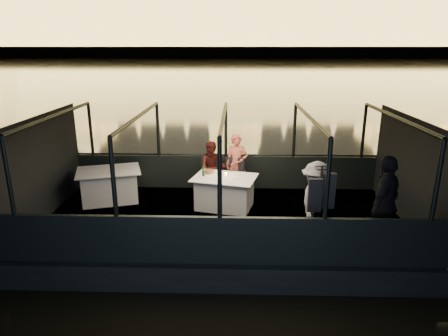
{
  "coord_description": "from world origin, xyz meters",
  "views": [
    {
      "loc": [
        0.26,
        -8.32,
        4.22
      ],
      "look_at": [
        0.0,
        0.4,
        1.55
      ],
      "focal_mm": 32.0,
      "sensor_mm": 36.0,
      "label": 1
    }
  ],
  "objects_px": {
    "person_woman_coral": "(237,166)",
    "passenger_stripe": "(315,198)",
    "wine_bottle": "(203,170)",
    "chair_port_right": "(235,180)",
    "coat_stand": "(319,204)",
    "chair_port_left": "(209,178)",
    "person_man_maroon": "(213,166)",
    "passenger_dark": "(384,208)",
    "dining_table_central": "(225,192)",
    "dining_table_aft": "(110,186)"
  },
  "relations": [
    {
      "from": "chair_port_left",
      "to": "person_woman_coral",
      "type": "relative_size",
      "value": 0.58
    },
    {
      "from": "chair_port_right",
      "to": "passenger_dark",
      "type": "relative_size",
      "value": 0.53
    },
    {
      "from": "person_woman_coral",
      "to": "wine_bottle",
      "type": "distance_m",
      "value": 1.2
    },
    {
      "from": "person_woman_coral",
      "to": "person_man_maroon",
      "type": "bearing_deg",
      "value": -171.97
    },
    {
      "from": "coat_stand",
      "to": "passenger_dark",
      "type": "xyz_separation_m",
      "value": [
        1.19,
        -0.07,
        -0.05
      ]
    },
    {
      "from": "coat_stand",
      "to": "person_woman_coral",
      "type": "distance_m",
      "value": 3.28
    },
    {
      "from": "chair_port_right",
      "to": "passenger_dark",
      "type": "bearing_deg",
      "value": -28.88
    },
    {
      "from": "wine_bottle",
      "to": "dining_table_central",
      "type": "bearing_deg",
      "value": -8.55
    },
    {
      "from": "chair_port_left",
      "to": "chair_port_right",
      "type": "distance_m",
      "value": 0.71
    },
    {
      "from": "chair_port_right",
      "to": "coat_stand",
      "type": "distance_m",
      "value": 3.1
    },
    {
      "from": "person_woman_coral",
      "to": "passenger_stripe",
      "type": "height_order",
      "value": "passenger_stripe"
    },
    {
      "from": "dining_table_aft",
      "to": "passenger_dark",
      "type": "bearing_deg",
      "value": -21.7
    },
    {
      "from": "passenger_stripe",
      "to": "person_woman_coral",
      "type": "bearing_deg",
      "value": 55.72
    },
    {
      "from": "chair_port_right",
      "to": "coat_stand",
      "type": "relative_size",
      "value": 0.6
    },
    {
      "from": "person_man_maroon",
      "to": "dining_table_central",
      "type": "bearing_deg",
      "value": -70.6
    },
    {
      "from": "chair_port_right",
      "to": "person_man_maroon",
      "type": "distance_m",
      "value": 0.7
    },
    {
      "from": "person_woman_coral",
      "to": "wine_bottle",
      "type": "height_order",
      "value": "person_woman_coral"
    },
    {
      "from": "dining_table_central",
      "to": "person_woman_coral",
      "type": "height_order",
      "value": "person_woman_coral"
    },
    {
      "from": "dining_table_central",
      "to": "wine_bottle",
      "type": "distance_m",
      "value": 0.74
    },
    {
      "from": "dining_table_aft",
      "to": "chair_port_right",
      "type": "height_order",
      "value": "chair_port_right"
    },
    {
      "from": "chair_port_left",
      "to": "coat_stand",
      "type": "height_order",
      "value": "coat_stand"
    },
    {
      "from": "coat_stand",
      "to": "wine_bottle",
      "type": "relative_size",
      "value": 5.75
    },
    {
      "from": "passenger_dark",
      "to": "person_man_maroon",
      "type": "bearing_deg",
      "value": -91.67
    },
    {
      "from": "dining_table_aft",
      "to": "person_man_maroon",
      "type": "relative_size",
      "value": 1.08
    },
    {
      "from": "dining_table_central",
      "to": "person_woman_coral",
      "type": "bearing_deg",
      "value": 73.51
    },
    {
      "from": "chair_port_right",
      "to": "person_woman_coral",
      "type": "distance_m",
      "value": 0.4
    },
    {
      "from": "dining_table_aft",
      "to": "chair_port_left",
      "type": "distance_m",
      "value": 2.49
    },
    {
      "from": "chair_port_right",
      "to": "person_woman_coral",
      "type": "height_order",
      "value": "person_woman_coral"
    },
    {
      "from": "coat_stand",
      "to": "passenger_dark",
      "type": "height_order",
      "value": "passenger_dark"
    },
    {
      "from": "chair_port_left",
      "to": "passenger_stripe",
      "type": "bearing_deg",
      "value": -41.67
    },
    {
      "from": "chair_port_left",
      "to": "passenger_stripe",
      "type": "distance_m",
      "value": 3.32
    },
    {
      "from": "wine_bottle",
      "to": "passenger_stripe",
      "type": "bearing_deg",
      "value": -34.19
    },
    {
      "from": "chair_port_left",
      "to": "person_woman_coral",
      "type": "distance_m",
      "value": 0.79
    },
    {
      "from": "coat_stand",
      "to": "person_man_maroon",
      "type": "distance_m",
      "value": 3.59
    },
    {
      "from": "passenger_stripe",
      "to": "chair_port_right",
      "type": "bearing_deg",
      "value": 59.17
    },
    {
      "from": "chair_port_right",
      "to": "wine_bottle",
      "type": "relative_size",
      "value": 3.44
    },
    {
      "from": "passenger_stripe",
      "to": "wine_bottle",
      "type": "bearing_deg",
      "value": 79.5
    },
    {
      "from": "coat_stand",
      "to": "person_woman_coral",
      "type": "bearing_deg",
      "value": 118.19
    },
    {
      "from": "person_woman_coral",
      "to": "dining_table_central",
      "type": "bearing_deg",
      "value": -101.31
    },
    {
      "from": "chair_port_left",
      "to": "wine_bottle",
      "type": "bearing_deg",
      "value": -90.06
    },
    {
      "from": "coat_stand",
      "to": "passenger_stripe",
      "type": "xyz_separation_m",
      "value": [
        0.0,
        0.41,
        -0.05
      ]
    },
    {
      "from": "chair_port_left",
      "to": "person_man_maroon",
      "type": "distance_m",
      "value": 0.32
    },
    {
      "from": "person_man_maroon",
      "to": "wine_bottle",
      "type": "distance_m",
      "value": 0.89
    },
    {
      "from": "chair_port_left",
      "to": "wine_bottle",
      "type": "xyz_separation_m",
      "value": [
        -0.07,
        -0.8,
        0.47
      ]
    },
    {
      "from": "chair_port_left",
      "to": "person_man_maroon",
      "type": "relative_size",
      "value": 0.65
    },
    {
      "from": "chair_port_left",
      "to": "wine_bottle",
      "type": "relative_size",
      "value": 3.2
    },
    {
      "from": "chair_port_left",
      "to": "passenger_stripe",
      "type": "xyz_separation_m",
      "value": [
        2.27,
        -2.39,
        0.4
      ]
    },
    {
      "from": "passenger_stripe",
      "to": "coat_stand",
      "type": "bearing_deg",
      "value": -156.58
    },
    {
      "from": "wine_bottle",
      "to": "passenger_dark",
      "type": "bearing_deg",
      "value": -30.39
    },
    {
      "from": "chair_port_left",
      "to": "person_man_maroon",
      "type": "xyz_separation_m",
      "value": [
        0.1,
        0.05,
        0.3
      ]
    }
  ]
}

